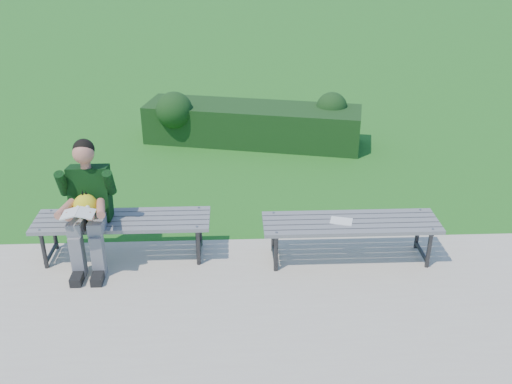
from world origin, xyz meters
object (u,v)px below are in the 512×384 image
hedge (250,122)px  paper_sheet (341,221)px  bench_right (351,226)px  bench_left (123,223)px  seated_boy (88,202)px

hedge → paper_sheet: (0.82, -3.56, 0.13)m
hedge → paper_sheet: size_ratio=13.65×
bench_right → hedge: bearing=104.5°
bench_right → paper_sheet: size_ratio=7.04×
paper_sheet → bench_left: bearing=176.2°
bench_left → bench_right: (2.35, -0.15, 0.00)m
bench_left → paper_sheet: 2.25m
hedge → bench_left: (-1.43, -3.41, 0.07)m
bench_left → seated_boy: (-0.30, -0.09, 0.30)m
hedge → bench_left: hedge is taller
bench_right → paper_sheet: (-0.10, -0.00, 0.06)m
bench_right → seated_boy: bearing=178.8°
hedge → seated_boy: bearing=-116.3°
bench_left → seated_boy: 0.43m
bench_right → seated_boy: size_ratio=1.37×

